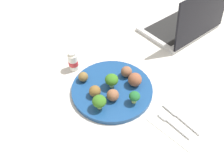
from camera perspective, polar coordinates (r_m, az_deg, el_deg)
The scene contains 15 objects.
ground_plane at distance 0.84m, azimuth 0.00°, elevation -1.66°, with size 4.00×4.00×0.00m, color beige.
plate at distance 0.84m, azimuth 0.00°, elevation -1.30°, with size 0.28×0.28×0.02m, color navy.
broccoli_floret_front_right at distance 0.81m, azimuth -0.08°, elevation 0.99°, with size 0.05×0.05×0.05m.
broccoli_floret_far_rim at distance 0.77m, azimuth 5.15°, elevation -3.14°, with size 0.04×0.04×0.04m.
broccoli_floret_mid_left at distance 0.75m, azimuth -3.02°, elevation -4.14°, with size 0.05×0.05×0.05m.
meatball_back_left at distance 0.83m, azimuth 5.42°, elevation 1.05°, with size 0.05×0.05×0.05m, color brown.
meatball_mid_left at distance 0.85m, azimuth -6.81°, elevation 1.71°, with size 0.03×0.03×0.03m, color brown.
meatball_near_rim at distance 0.80m, azimuth -4.06°, elevation -1.70°, with size 0.04×0.04×0.04m, color brown.
meatball_front_right at distance 0.86m, azimuth 3.48°, elevation 2.90°, with size 0.04×0.04×0.04m, color brown.
meatball_mid_right at distance 0.78m, azimuth 0.20°, elevation -2.64°, with size 0.04×0.04×0.04m, color brown.
napkin at distance 0.79m, azimuth 15.28°, elevation -8.77°, with size 0.17×0.12×0.01m, color white.
fork at distance 0.77m, azimuth 14.15°, elevation -9.03°, with size 0.12×0.04×0.01m.
knife at distance 0.79m, azimuth 15.69°, elevation -7.46°, with size 0.15×0.04×0.01m.
yogurt_bottle at distance 0.91m, azimuth -9.14°, elevation 5.23°, with size 0.04×0.04×0.08m.
laptop at distance 1.13m, azimuth 16.78°, elevation 13.49°, with size 0.28×0.35×0.22m.
Camera 1 is at (-0.36, 0.42, 0.63)m, focal length 38.75 mm.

